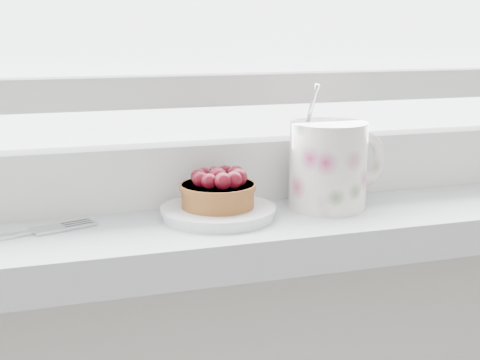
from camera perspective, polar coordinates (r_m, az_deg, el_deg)
name	(u,v)px	position (r m, az deg, el deg)	size (l,w,h in m)	color
saucer	(218,212)	(0.72, -1.89, -2.76)	(0.12, 0.12, 0.01)	white
raspberry_tart	(218,190)	(0.71, -1.86, -0.82)	(0.08, 0.08, 0.04)	brown
floral_mug	(330,163)	(0.75, 7.72, 1.42)	(0.13, 0.10, 0.14)	white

